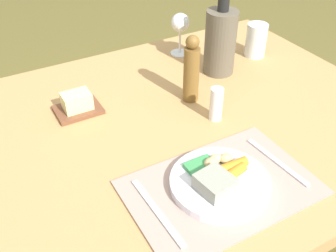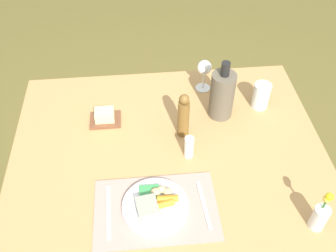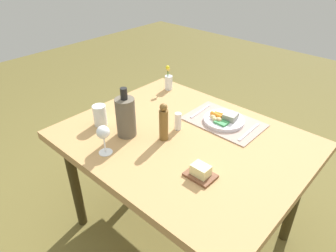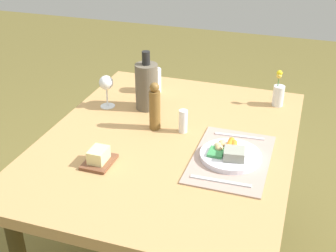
% 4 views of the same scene
% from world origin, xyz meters
% --- Properties ---
extents(ground_plane, '(8.00, 8.00, 0.00)m').
position_xyz_m(ground_plane, '(0.00, 0.00, 0.00)').
color(ground_plane, brown).
extents(dining_table, '(1.25, 1.00, 0.73)m').
position_xyz_m(dining_table, '(0.00, 0.00, 0.66)').
color(dining_table, tan).
rests_on(dining_table, ground_plane).
extents(placemat, '(0.43, 0.28, 0.01)m').
position_xyz_m(placemat, '(-0.07, -0.27, 0.73)').
color(placemat, tan).
rests_on(placemat, dining_table).
extents(dinner_plate, '(0.23, 0.23, 0.06)m').
position_xyz_m(dinner_plate, '(-0.07, -0.27, 0.75)').
color(dinner_plate, silver).
rests_on(dinner_plate, placemat).
extents(fork, '(0.02, 0.21, 0.00)m').
position_xyz_m(fork, '(-0.23, -0.27, 0.74)').
color(fork, silver).
rests_on(fork, placemat).
extents(knife, '(0.03, 0.20, 0.00)m').
position_xyz_m(knife, '(0.10, -0.27, 0.74)').
color(knife, silver).
rests_on(knife, placemat).
extents(cooler_bottle, '(0.10, 0.10, 0.27)m').
position_xyz_m(cooler_bottle, '(0.24, 0.18, 0.84)').
color(cooler_bottle, brown).
rests_on(cooler_bottle, dining_table).
extents(salt_shaker, '(0.04, 0.04, 0.10)m').
position_xyz_m(salt_shaker, '(0.08, -0.04, 0.78)').
color(salt_shaker, white).
rests_on(salt_shaker, dining_table).
extents(butter_dish, '(0.13, 0.10, 0.06)m').
position_xyz_m(butter_dish, '(-0.25, 0.19, 0.75)').
color(butter_dish, brown).
rests_on(butter_dish, dining_table).
extents(wine_glass, '(0.07, 0.07, 0.15)m').
position_xyz_m(wine_glass, '(0.20, 0.36, 0.84)').
color(wine_glass, white).
rests_on(wine_glass, dining_table).
extents(pepper_mill, '(0.05, 0.05, 0.21)m').
position_xyz_m(pepper_mill, '(0.07, 0.08, 0.83)').
color(pepper_mill, brown).
rests_on(pepper_mill, dining_table).
extents(water_tumbler, '(0.07, 0.07, 0.12)m').
position_xyz_m(water_tumbler, '(0.43, 0.22, 0.78)').
color(water_tumbler, silver).
rests_on(water_tumbler, dining_table).
extents(flower_vase, '(0.05, 0.05, 0.17)m').
position_xyz_m(flower_vase, '(0.46, -0.38, 0.79)').
color(flower_vase, silver).
rests_on(flower_vase, dining_table).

